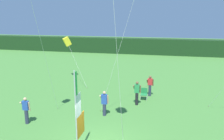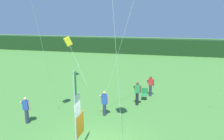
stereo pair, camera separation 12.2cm
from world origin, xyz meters
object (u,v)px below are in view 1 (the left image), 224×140
Objects in this scene: person_far_right at (104,103)px; kite_yellow_box_1 at (67,42)px; person_mid_field at (26,110)px; person_far_left at (137,92)px; folding_chair at (144,93)px; banner_flag at (78,114)px; person_near_banner at (150,85)px.

person_far_right is 10.05m from kite_yellow_box_1.
person_mid_field is at bearing -153.52° from person_far_right.
person_far_right is at bearing -128.97° from person_far_left.
folding_chair is at bearing 56.96° from person_far_right.
banner_flag is 8.06m from folding_chair.
kite_yellow_box_1 reaches higher than person_far_right.
folding_chair is (2.37, 7.57, -1.42)m from banner_flag.
person_mid_field is 0.94× the size of person_far_left.
person_far_right is (0.13, 4.14, -1.05)m from banner_flag.
folding_chair is (2.24, 3.44, -0.37)m from person_far_right.
person_far_left is at bearing 73.01° from banner_flag.
banner_flag is 2.41× the size of person_near_banner.
kite_yellow_box_1 is at bearing 158.54° from person_near_banner.
banner_flag reaches higher than person_mid_field.
folding_chair is (-0.38, -0.93, -0.38)m from person_near_banner.
folding_chair is at bearing -27.81° from kite_yellow_box_1.
person_mid_field is (-4.10, 2.03, -1.05)m from banner_flag.
person_near_banner is 1.07m from folding_chair.
person_near_banner is at bearing 69.28° from person_far_left.
person_far_left is (6.05, 4.35, 0.06)m from person_mid_field.
person_far_right is at bearing 26.48° from person_mid_field.
folding_chair is (0.42, 1.19, -0.43)m from person_far_left.
person_far_left is 2.89m from person_far_right.
folding_chair is at bearing 70.71° from person_far_left.
person_near_banner is 9.50m from kite_yellow_box_1.
kite_yellow_box_1 is at bearing 144.54° from person_far_left.
folding_chair is at bearing -112.51° from person_near_banner.
banner_flag is 6.75m from person_far_left.
person_far_right reaches higher than folding_chair.
person_far_left is 9.78m from kite_yellow_box_1.
person_far_left reaches higher than person_mid_field.
person_near_banner is at bearing 67.49° from folding_chair.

